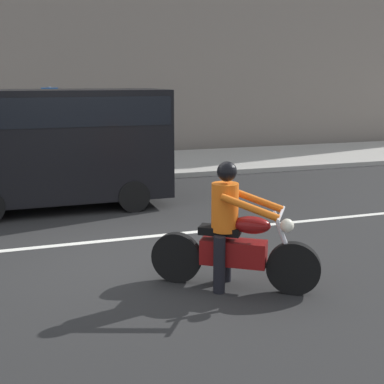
{
  "coord_description": "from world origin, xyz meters",
  "views": [
    {
      "loc": [
        -1.45,
        -7.34,
        2.63
      ],
      "look_at": [
        1.04,
        -0.03,
        0.94
      ],
      "focal_mm": 48.51,
      "sensor_mm": 36.0,
      "label": 1
    }
  ],
  "objects": [
    {
      "name": "sidewalk_slab",
      "position": [
        0.0,
        8.0,
        0.07
      ],
      "size": [
        40.0,
        4.4,
        0.14
      ],
      "primitive_type": "cube",
      "color": "#99968E",
      "rests_on": "ground_plane"
    },
    {
      "name": "motorcycle_with_rider_orange_stripe",
      "position": [
        1.06,
        -1.58,
        0.66
      ],
      "size": [
        1.87,
        1.33,
        1.64
      ],
      "color": "black",
      "rests_on": "ground_plane"
    },
    {
      "name": "ground_plane",
      "position": [
        0.0,
        0.0,
        0.0
      ],
      "size": [
        80.0,
        80.0,
        0.0
      ],
      "primitive_type": "plane",
      "color": "black"
    },
    {
      "name": "lane_marking_stripe",
      "position": [
        -0.32,
        0.9,
        0.0
      ],
      "size": [
        18.0,
        0.14,
        0.01
      ],
      "primitive_type": "cube",
      "color": "silver",
      "rests_on": "ground_plane"
    },
    {
      "name": "parked_van_black",
      "position": [
        -0.66,
        3.55,
        1.39
      ],
      "size": [
        4.45,
        1.96,
        2.42
      ],
      "color": "black",
      "rests_on": "ground_plane"
    },
    {
      "name": "street_sign_post",
      "position": [
        -0.51,
        7.2,
        1.54
      ],
      "size": [
        0.44,
        0.08,
        2.29
      ],
      "color": "gray",
      "rests_on": "sidewalk_slab"
    }
  ]
}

